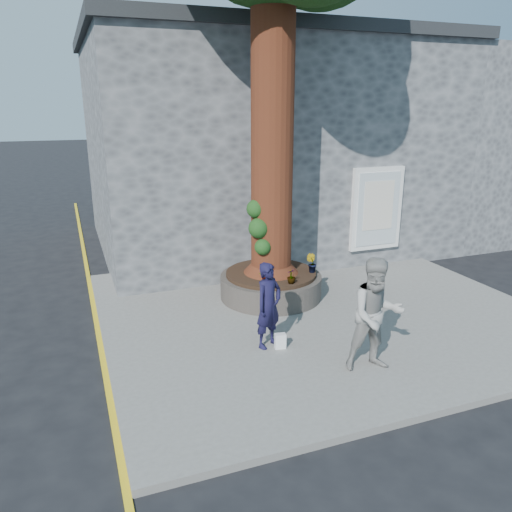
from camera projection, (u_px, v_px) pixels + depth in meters
name	position (u px, v px, depth m)	size (l,w,h in m)	color
ground	(272.00, 344.00, 9.46)	(120.00, 120.00, 0.00)	black
pavement	(318.00, 311.00, 10.85)	(9.00, 8.00, 0.12)	slate
yellow_line	(101.00, 348.00, 9.31)	(0.10, 30.00, 0.01)	yellow
stone_shop	(258.00, 143.00, 15.81)	(10.30, 8.30, 6.30)	#4B4D50
neighbour_shop	(458.00, 142.00, 18.59)	(6.00, 8.00, 6.00)	#4B4D50
planter	(271.00, 285.00, 11.40)	(2.30, 2.30, 0.60)	black
man	(269.00, 305.00, 8.93)	(0.58, 0.38, 1.59)	black
woman	(376.00, 315.00, 8.11)	(0.94, 0.73, 1.93)	#9A9893
shopping_bag	(280.00, 341.00, 9.02)	(0.20, 0.12, 0.28)	white
plant_a	(264.00, 273.00, 10.69)	(0.19, 0.13, 0.36)	gray
plant_b	(311.00, 263.00, 11.23)	(0.23, 0.22, 0.42)	gray
plant_c	(291.00, 276.00, 10.54)	(0.18, 0.18, 0.32)	gray
plant_d	(274.00, 259.00, 11.65)	(0.31, 0.27, 0.34)	gray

